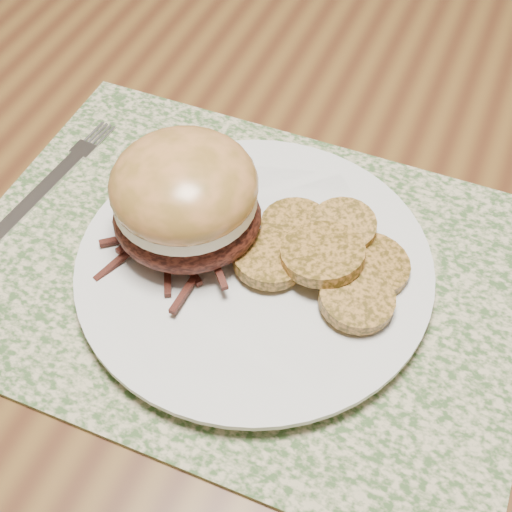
{
  "coord_description": "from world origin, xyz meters",
  "views": [
    {
      "loc": [
        -0.05,
        -0.53,
        1.2
      ],
      "look_at": [
        -0.17,
        -0.23,
        0.79
      ],
      "focal_mm": 50.0,
      "sensor_mm": 36.0,
      "label": 1
    }
  ],
  "objects": [
    {
      "name": "ground",
      "position": [
        0.0,
        0.0,
        0.0
      ],
      "size": [
        3.5,
        3.5,
        0.0
      ],
      "primitive_type": "plane",
      "color": "#56361D",
      "rests_on": "ground"
    },
    {
      "name": "roasted_potatoes",
      "position": [
        -0.13,
        -0.2,
        0.78
      ],
      "size": [
        0.15,
        0.13,
        0.03
      ],
      "color": "#A46E30",
      "rests_on": "dinner_plate"
    },
    {
      "name": "dinner_plate",
      "position": [
        -0.18,
        -0.22,
        0.76
      ],
      "size": [
        0.26,
        0.26,
        0.02
      ],
      "primitive_type": "cylinder",
      "color": "silver",
      "rests_on": "placemat"
    },
    {
      "name": "placemat",
      "position": [
        -0.19,
        -0.22,
        0.75
      ],
      "size": [
        0.45,
        0.33,
        0.0
      ],
      "primitive_type": "cube",
      "color": "#3D5A2E",
      "rests_on": "dining_table"
    },
    {
      "name": "dining_table",
      "position": [
        0.0,
        0.0,
        0.67
      ],
      "size": [
        1.5,
        0.9,
        0.75
      ],
      "color": "brown",
      "rests_on": "ground"
    },
    {
      "name": "pork_sandwich",
      "position": [
        -0.24,
        -0.21,
        0.81
      ],
      "size": [
        0.14,
        0.13,
        0.09
      ],
      "rotation": [
        0.0,
        0.0,
        0.26
      ],
      "color": "black",
      "rests_on": "dinner_plate"
    },
    {
      "name": "fork",
      "position": [
        -0.38,
        -0.19,
        0.76
      ],
      "size": [
        0.03,
        0.16,
        0.0
      ],
      "rotation": [
        0.0,
        0.0,
        -0.1
      ],
      "color": "silver",
      "rests_on": "placemat"
    }
  ]
}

